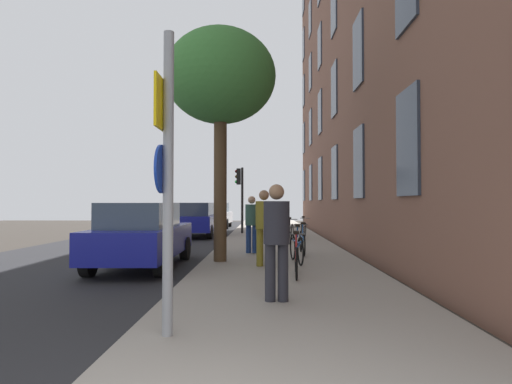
{
  "coord_description": "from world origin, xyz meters",
  "views": [
    {
      "loc": [
        0.61,
        -1.98,
        1.64
      ],
      "look_at": [
        0.39,
        10.08,
        1.94
      ],
      "focal_mm": 29.23,
      "sensor_mm": 36.0,
      "label": 1
    }
  ],
  "objects_px": {
    "bicycle_3": "(290,232)",
    "bicycle_4": "(304,229)",
    "sign_post": "(166,169)",
    "pedestrian_1": "(264,223)",
    "tree_near": "(220,79)",
    "car_2": "(215,215)",
    "traffic_light": "(240,188)",
    "pedestrian_0": "(277,234)",
    "car_0": "(142,234)",
    "bicycle_0": "(296,258)",
    "bicycle_1": "(296,247)",
    "pedestrian_2": "(252,221)",
    "car_1": "(195,219)",
    "bicycle_2": "(302,242)"
  },
  "relations": [
    {
      "from": "traffic_light",
      "to": "pedestrian_0",
      "type": "relative_size",
      "value": 1.82
    },
    {
      "from": "bicycle_3",
      "to": "bicycle_4",
      "type": "relative_size",
      "value": 1.07
    },
    {
      "from": "car_2",
      "to": "bicycle_4",
      "type": "bearing_deg",
      "value": -60.36
    },
    {
      "from": "bicycle_1",
      "to": "pedestrian_0",
      "type": "height_order",
      "value": "pedestrian_0"
    },
    {
      "from": "bicycle_1",
      "to": "pedestrian_2",
      "type": "bearing_deg",
      "value": 120.68
    },
    {
      "from": "bicycle_0",
      "to": "bicycle_4",
      "type": "height_order",
      "value": "bicycle_0"
    },
    {
      "from": "car_1",
      "to": "car_2",
      "type": "distance_m",
      "value": 6.89
    },
    {
      "from": "traffic_light",
      "to": "car_0",
      "type": "xyz_separation_m",
      "value": [
        -1.87,
        -10.37,
        -1.53
      ]
    },
    {
      "from": "sign_post",
      "to": "bicycle_1",
      "type": "xyz_separation_m",
      "value": [
        1.95,
        5.78,
        -1.52
      ]
    },
    {
      "from": "pedestrian_1",
      "to": "bicycle_0",
      "type": "bearing_deg",
      "value": -63.92
    },
    {
      "from": "bicycle_0",
      "to": "car_2",
      "type": "xyz_separation_m",
      "value": [
        -3.76,
        18.1,
        0.35
      ]
    },
    {
      "from": "car_2",
      "to": "pedestrian_0",
      "type": "bearing_deg",
      "value": -80.78
    },
    {
      "from": "bicycle_4",
      "to": "car_1",
      "type": "bearing_deg",
      "value": 162.07
    },
    {
      "from": "bicycle_4",
      "to": "pedestrian_0",
      "type": "xyz_separation_m",
      "value": [
        -1.55,
        -11.78,
        0.67
      ]
    },
    {
      "from": "bicycle_0",
      "to": "bicycle_1",
      "type": "height_order",
      "value": "bicycle_1"
    },
    {
      "from": "sign_post",
      "to": "car_0",
      "type": "relative_size",
      "value": 0.8
    },
    {
      "from": "sign_post",
      "to": "pedestrian_0",
      "type": "distance_m",
      "value": 2.31
    },
    {
      "from": "bicycle_2",
      "to": "car_1",
      "type": "height_order",
      "value": "car_1"
    },
    {
      "from": "bicycle_1",
      "to": "bicycle_3",
      "type": "bearing_deg",
      "value": 87.77
    },
    {
      "from": "traffic_light",
      "to": "bicycle_4",
      "type": "relative_size",
      "value": 2.03
    },
    {
      "from": "bicycle_4",
      "to": "pedestrian_1",
      "type": "xyz_separation_m",
      "value": [
        -1.74,
        -8.24,
        0.68
      ]
    },
    {
      "from": "traffic_light",
      "to": "bicycle_3",
      "type": "xyz_separation_m",
      "value": [
        2.23,
        -4.34,
        -1.88
      ]
    },
    {
      "from": "traffic_light",
      "to": "bicycle_1",
      "type": "xyz_separation_m",
      "value": [
        2.0,
        -10.23,
        -1.87
      ]
    },
    {
      "from": "bicycle_3",
      "to": "car_0",
      "type": "height_order",
      "value": "car_0"
    },
    {
      "from": "car_0",
      "to": "car_1",
      "type": "relative_size",
      "value": 1.05
    },
    {
      "from": "traffic_light",
      "to": "bicycle_2",
      "type": "xyz_separation_m",
      "value": [
        2.31,
        -8.5,
        -1.88
      ]
    },
    {
      "from": "traffic_light",
      "to": "car_0",
      "type": "relative_size",
      "value": 0.74
    },
    {
      "from": "pedestrian_0",
      "to": "car_0",
      "type": "relative_size",
      "value": 0.41
    },
    {
      "from": "tree_near",
      "to": "car_2",
      "type": "relative_size",
      "value": 1.51
    },
    {
      "from": "bicycle_4",
      "to": "traffic_light",
      "type": "bearing_deg",
      "value": 138.81
    },
    {
      "from": "pedestrian_2",
      "to": "bicycle_3",
      "type": "bearing_deg",
      "value": 70.0
    },
    {
      "from": "bicycle_3",
      "to": "pedestrian_0",
      "type": "relative_size",
      "value": 0.96
    },
    {
      "from": "pedestrian_0",
      "to": "car_0",
      "type": "distance_m",
      "value": 5.13
    },
    {
      "from": "bicycle_1",
      "to": "bicycle_3",
      "type": "distance_m",
      "value": 5.89
    },
    {
      "from": "bicycle_0",
      "to": "sign_post",
      "type": "bearing_deg",
      "value": -114.93
    },
    {
      "from": "tree_near",
      "to": "pedestrian_0",
      "type": "xyz_separation_m",
      "value": [
        1.33,
        -4.36,
        -3.74
      ]
    },
    {
      "from": "sign_post",
      "to": "pedestrian_1",
      "type": "xyz_separation_m",
      "value": [
        1.13,
        5.21,
        -0.87
      ]
    },
    {
      "from": "bicycle_0",
      "to": "pedestrian_0",
      "type": "xyz_separation_m",
      "value": [
        -0.47,
        -2.18,
        0.66
      ]
    },
    {
      "from": "car_0",
      "to": "bicycle_1",
      "type": "bearing_deg",
      "value": 2.09
    },
    {
      "from": "traffic_light",
      "to": "bicycle_2",
      "type": "relative_size",
      "value": 1.87
    },
    {
      "from": "bicycle_4",
      "to": "car_2",
      "type": "bearing_deg",
      "value": 119.64
    },
    {
      "from": "car_1",
      "to": "car_2",
      "type": "relative_size",
      "value": 1.05
    },
    {
      "from": "bicycle_2",
      "to": "pedestrian_1",
      "type": "xyz_separation_m",
      "value": [
        -1.13,
        -2.3,
        0.67
      ]
    },
    {
      "from": "bicycle_0",
      "to": "bicycle_2",
      "type": "relative_size",
      "value": 0.92
    },
    {
      "from": "traffic_light",
      "to": "car_1",
      "type": "height_order",
      "value": "traffic_light"
    },
    {
      "from": "bicycle_3",
      "to": "pedestrian_2",
      "type": "height_order",
      "value": "pedestrian_2"
    },
    {
      "from": "bicycle_4",
      "to": "car_0",
      "type": "xyz_separation_m",
      "value": [
        -4.79,
        -7.81,
        0.36
      ]
    },
    {
      "from": "car_0",
      "to": "bicycle_4",
      "type": "bearing_deg",
      "value": 58.51
    },
    {
      "from": "tree_near",
      "to": "bicycle_4",
      "type": "bearing_deg",
      "value": 68.8
    },
    {
      "from": "bicycle_0",
      "to": "pedestrian_0",
      "type": "distance_m",
      "value": 2.33
    }
  ]
}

